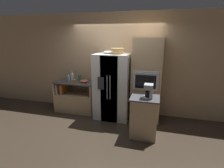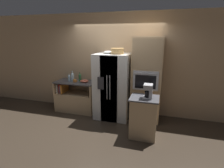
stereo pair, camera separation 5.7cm
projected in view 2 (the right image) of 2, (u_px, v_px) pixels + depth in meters
The scene contains 14 objects.
ground_plane at pixel (112, 116), 4.90m from camera, with size 20.00×20.00×0.00m, color #382D23.
wall_back at pixel (117, 64), 4.96m from camera, with size 12.00×0.06×2.80m.
counter_left at pixel (76, 100), 5.25m from camera, with size 1.18×0.61×0.90m.
refrigerator at pixel (113, 86), 4.70m from camera, with size 0.91×0.83×1.74m.
wall_oven at pixel (147, 80), 4.50m from camera, with size 0.74×0.67×2.17m.
island_counter at pixel (144, 117), 3.83m from camera, with size 0.61×0.53×0.92m.
wicker_basket at pixel (118, 51), 4.36m from camera, with size 0.33×0.33×0.15m.
fruit_bowl at pixel (108, 52), 4.52m from camera, with size 0.24×0.24×0.07m.
bottle_tall at pixel (72, 77), 5.07m from camera, with size 0.09×0.09×0.31m.
bottle_short at pixel (69, 78), 5.09m from camera, with size 0.07×0.07×0.22m.
bottle_wide at pixel (80, 77), 5.12m from camera, with size 0.08×0.08×0.25m.
mug at pixel (75, 81), 5.00m from camera, with size 0.13×0.10×0.08m.
mixing_bowl at pixel (84, 81), 5.01m from camera, with size 0.24×0.24×0.07m.
coffee_maker at pixel (149, 91), 3.62m from camera, with size 0.18×0.21×0.30m.
Camera 2 is at (1.23, -4.31, 2.18)m, focal length 28.00 mm.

